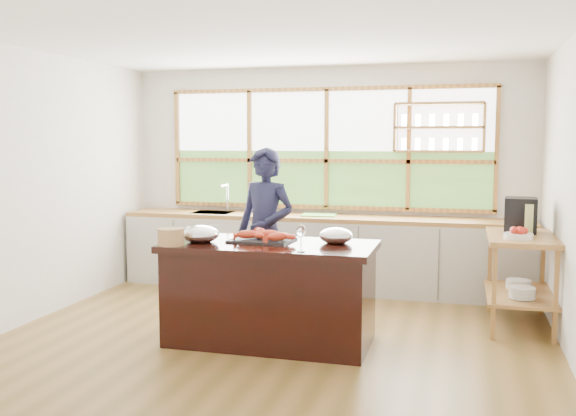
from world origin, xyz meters
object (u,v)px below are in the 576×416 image
at_px(cook, 265,234).
at_px(espresso_machine, 521,215).
at_px(island, 270,293).
at_px(wicker_basket, 171,237).

xyz_separation_m(cook, espresso_machine, (2.47, 0.51, 0.21)).
bearing_deg(island, cook, 110.11).
bearing_deg(espresso_machine, island, -145.00).
height_order(cook, espresso_machine, cook).
bearing_deg(espresso_machine, cook, -163.67).
distance_m(island, espresso_machine, 2.61).
relative_size(island, wicker_basket, 8.07).
relative_size(espresso_machine, wicker_basket, 1.50).
bearing_deg(wicker_basket, island, 22.65).
height_order(cook, wicker_basket, cook).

